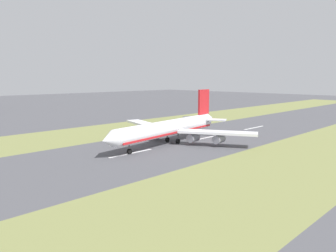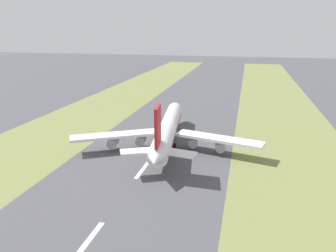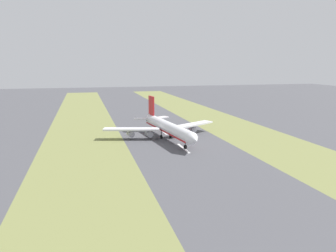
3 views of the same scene
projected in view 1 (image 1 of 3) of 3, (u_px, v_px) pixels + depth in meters
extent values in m
plane|color=#4C4C51|center=(181.00, 143.00, 128.23)|extent=(800.00, 800.00, 0.00)
cube|color=olive|center=(292.00, 164.00, 96.82)|extent=(40.00, 600.00, 0.01)
cube|color=olive|center=(113.00, 130.00, 159.65)|extent=(40.00, 600.00, 0.01)
cube|color=silver|center=(254.00, 128.00, 166.89)|extent=(1.20, 18.00, 0.01)
cube|color=silver|center=(205.00, 138.00, 138.87)|extent=(1.20, 18.00, 0.01)
cube|color=silver|center=(131.00, 153.00, 110.84)|extent=(1.20, 18.00, 0.01)
cylinder|color=white|center=(168.00, 128.00, 125.52)|extent=(13.22, 56.31, 6.00)
cone|color=white|center=(108.00, 140.00, 101.57)|extent=(6.48, 5.72, 5.88)
cone|color=white|center=(209.00, 118.00, 149.75)|extent=(5.84, 6.61, 5.10)
cube|color=red|center=(168.00, 132.00, 125.77)|extent=(12.63, 54.05, 0.70)
cube|color=white|center=(217.00, 132.00, 120.80)|extent=(28.20, 19.49, 0.90)
cube|color=white|center=(146.00, 124.00, 141.85)|extent=(29.58, 13.09, 0.90)
cylinder|color=#93939E|center=(193.00, 138.00, 123.75)|extent=(3.80, 5.17, 3.20)
cylinder|color=#93939E|center=(219.00, 139.00, 121.08)|extent=(3.80, 5.17, 3.20)
cylinder|color=#93939E|center=(157.00, 133.00, 134.57)|extent=(3.80, 5.17, 3.20)
cylinder|color=#93939E|center=(146.00, 130.00, 142.73)|extent=(3.80, 5.17, 3.20)
cube|color=red|center=(204.00, 102.00, 144.69)|extent=(1.83, 8.04, 11.00)
cube|color=white|center=(214.00, 120.00, 142.49)|extent=(10.92, 8.27, 0.60)
cube|color=white|center=(193.00, 118.00, 149.10)|extent=(10.64, 6.16, 0.60)
cylinder|color=#59595E|center=(129.00, 147.00, 109.36)|extent=(0.50, 0.50, 3.20)
cylinder|color=black|center=(129.00, 151.00, 109.59)|extent=(1.13, 1.90, 1.80)
cylinder|color=#59595E|center=(178.00, 137.00, 126.86)|extent=(0.50, 0.50, 3.20)
cylinder|color=black|center=(178.00, 141.00, 127.10)|extent=(1.13, 1.90, 1.80)
cylinder|color=#59595E|center=(167.00, 136.00, 129.99)|extent=(0.50, 0.50, 3.20)
cylinder|color=black|center=(167.00, 140.00, 130.22)|extent=(1.13, 1.90, 1.80)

